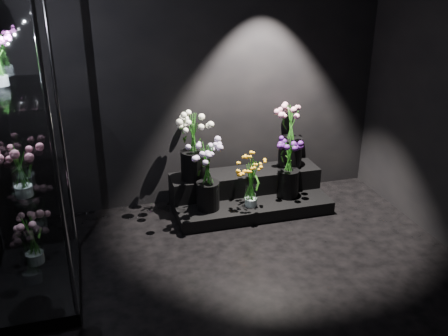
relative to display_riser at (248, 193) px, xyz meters
name	(u,v)px	position (x,y,z in m)	size (l,w,h in m)	color
floor	(257,308)	(-0.47, -1.67, -0.15)	(4.00, 4.00, 0.00)	black
wall_back	(197,75)	(-0.47, 0.33, 1.25)	(4.00, 4.00, 0.00)	black
display_riser	(248,193)	(0.00, 0.00, 0.00)	(1.64, 0.73, 0.36)	black
display_case	(14,152)	(-2.12, -0.97, 1.06)	(0.66, 1.10, 2.42)	black
bouquet_orange_bells	(251,182)	(-0.05, -0.27, 0.26)	(0.33, 0.33, 0.53)	white
bouquet_lilac	(208,173)	(-0.50, -0.21, 0.38)	(0.43, 0.43, 0.70)	black
bouquet_purple	(289,164)	(0.40, -0.16, 0.35)	(0.40, 0.40, 0.66)	black
bouquet_cream_roses	(194,144)	(-0.57, 0.07, 0.60)	(0.44, 0.44, 0.70)	black
bouquet_pink_roses	(291,133)	(0.52, 0.11, 0.60)	(0.43, 0.43, 0.70)	black
bouquet_case_pink	(20,169)	(-2.07, -1.17, 1.00)	(0.33, 0.33, 0.39)	white
bouquet_case_base_pink	(32,237)	(-2.14, -0.72, 0.21)	(0.33, 0.33, 0.48)	white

